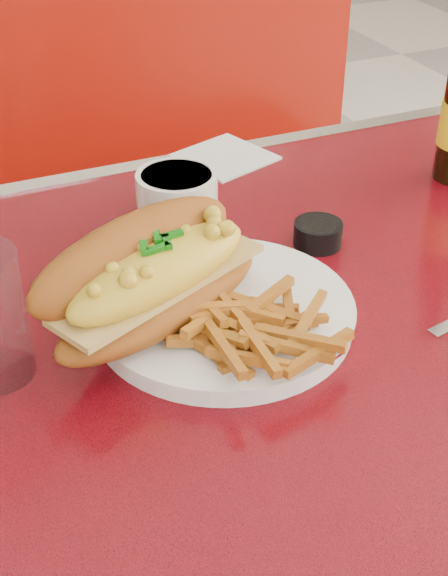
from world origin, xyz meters
name	(u,v)px	position (x,y,z in m)	size (l,w,h in m)	color
diner_table	(322,421)	(0.00, 0.00, 0.61)	(1.23, 0.83, 0.77)	red
booth_bench_far	(125,290)	(0.00, 0.81, 0.29)	(1.20, 0.51, 0.90)	maroon
dinner_plate	(224,312)	(-0.11, 0.02, 0.78)	(0.32, 0.32, 0.02)	white
mac_hoagie	(151,275)	(-0.18, 0.04, 0.84)	(0.28, 0.21, 0.11)	#9C5219
fries_pile	(254,328)	(-0.11, -0.04, 0.81)	(0.12, 0.11, 0.04)	#BF7320
fork	(268,316)	(-0.08, -0.01, 0.79)	(0.08, 0.16, 0.00)	#B8B7BC
gravy_ramekin	(177,193)	(-0.08, 0.25, 0.80)	(0.10, 0.10, 0.06)	white
sauce_cup_left	(110,250)	(-0.18, 0.18, 0.79)	(0.07, 0.07, 0.03)	black
sauce_cup_right	(318,233)	(0.05, 0.12, 0.79)	(0.07, 0.07, 0.03)	black
paper_napkin	(225,157)	(0.04, 0.38, 0.77)	(0.11, 0.11, 0.00)	silver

